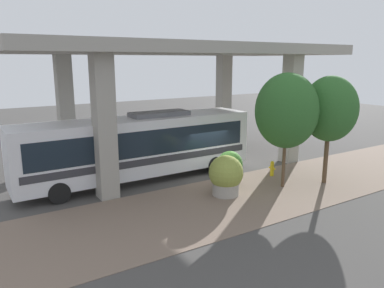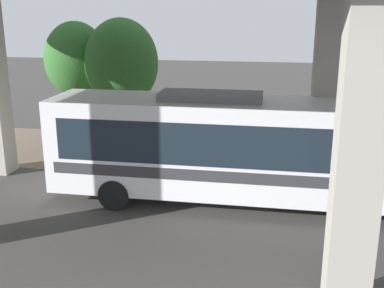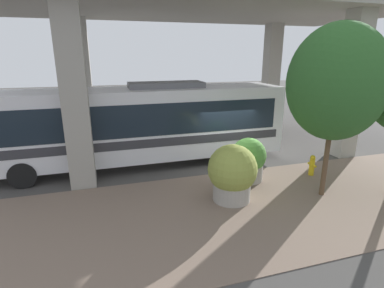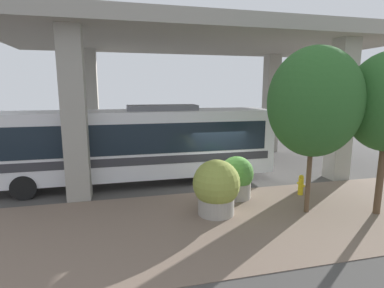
{
  "view_description": "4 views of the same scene",
  "coord_description": "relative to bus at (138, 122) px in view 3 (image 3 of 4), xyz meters",
  "views": [
    {
      "loc": [
        -15.98,
        11.68,
        6.41
      ],
      "look_at": [
        0.46,
        1.32,
        2.04
      ],
      "focal_mm": 35.0,
      "sensor_mm": 36.0,
      "label": 1
    },
    {
      "loc": [
        16.84,
        4.4,
        6.28
      ],
      "look_at": [
        0.81,
        1.6,
        1.59
      ],
      "focal_mm": 45.0,
      "sensor_mm": 36.0,
      "label": 2
    },
    {
      "loc": [
        -10.88,
        5.17,
        4.83
      ],
      "look_at": [
        0.59,
        1.68,
        1.22
      ],
      "focal_mm": 28.0,
      "sensor_mm": 36.0,
      "label": 3
    },
    {
      "loc": [
        -11.91,
        4.33,
        4.37
      ],
      "look_at": [
        -0.3,
        1.54,
        2.2
      ],
      "focal_mm": 28.0,
      "sensor_mm": 36.0,
      "label": 4
    }
  ],
  "objects": [
    {
      "name": "ground_plane",
      "position": [
        -2.05,
        -3.69,
        -1.99
      ],
      "size": [
        80.0,
        80.0,
        0.0
      ],
      "primitive_type": "plane",
      "color": "#474442",
      "rests_on": "ground"
    },
    {
      "name": "sidewalk_strip",
      "position": [
        -5.05,
        -3.69,
        -1.98
      ],
      "size": [
        6.0,
        40.0,
        0.02
      ],
      "color": "#7A6656",
      "rests_on": "ground"
    },
    {
      "name": "overpass",
      "position": [
        1.95,
        -3.69,
        4.46
      ],
      "size": [
        9.4,
        20.11,
        7.34
      ],
      "color": "#9E998E",
      "rests_on": "ground"
    },
    {
      "name": "bus",
      "position": [
        0.0,
        0.0,
        0.0
      ],
      "size": [
        2.66,
        12.9,
        3.67
      ],
      "color": "silver",
      "rests_on": "ground"
    },
    {
      "name": "fire_hydrant",
      "position": [
        -3.34,
        -6.61,
        -1.55
      ],
      "size": [
        0.45,
        0.22,
        0.88
      ],
      "color": "gold",
      "rests_on": "ground"
    },
    {
      "name": "planter_front",
      "position": [
        -4.38,
        -2.54,
        -1.0
      ],
      "size": [
        1.67,
        1.67,
        1.98
      ],
      "color": "#9E998E",
      "rests_on": "ground"
    },
    {
      "name": "planter_middle",
      "position": [
        -2.99,
        -3.86,
        -1.13
      ],
      "size": [
        1.38,
        1.38,
        1.73
      ],
      "color": "#9E998E",
      "rests_on": "ground"
    },
    {
      "name": "street_tree_near",
      "position": [
        -4.97,
        -5.79,
        1.96
      ],
      "size": [
        3.12,
        3.12,
        5.83
      ],
      "color": "brown",
      "rests_on": "ground"
    }
  ]
}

